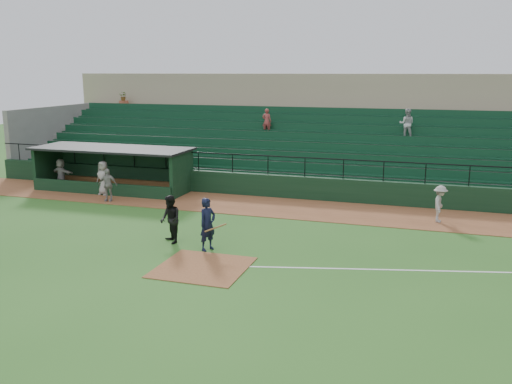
% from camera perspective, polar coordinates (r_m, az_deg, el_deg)
% --- Properties ---
extents(ground, '(90.00, 90.00, 0.00)m').
position_cam_1_polar(ground, '(20.02, -4.40, -6.85)').
color(ground, '#2A5E1E').
rests_on(ground, ground).
extents(warning_track, '(40.00, 4.00, 0.03)m').
position_cam_1_polar(warning_track, '(27.28, 1.92, -1.56)').
color(warning_track, brown).
rests_on(warning_track, ground).
extents(home_plate_dirt, '(3.00, 3.00, 0.03)m').
position_cam_1_polar(home_plate_dirt, '(19.14, -5.54, -7.73)').
color(home_plate_dirt, brown).
rests_on(home_plate_dirt, ground).
extents(foul_line, '(17.49, 4.44, 0.01)m').
position_cam_1_polar(foul_line, '(19.82, 19.20, -7.71)').
color(foul_line, white).
rests_on(foul_line, ground).
extents(stadium_structure, '(38.00, 13.08, 6.40)m').
position_cam_1_polar(stadium_structure, '(34.96, 5.76, 5.28)').
color(stadium_structure, black).
rests_on(stadium_structure, ground).
extents(dugout, '(8.90, 3.20, 2.42)m').
position_cam_1_polar(dugout, '(32.34, -14.15, 2.66)').
color(dugout, black).
rests_on(dugout, ground).
extents(batter_at_plate, '(1.17, 0.86, 2.00)m').
position_cam_1_polar(batter_at_plate, '(20.68, -5.01, -3.33)').
color(batter_at_plate, black).
rests_on(batter_at_plate, ground).
extents(umpire, '(1.15, 1.15, 1.89)m').
position_cam_1_polar(umpire, '(21.72, -8.83, -2.82)').
color(umpire, black).
rests_on(umpire, ground).
extents(runner, '(0.70, 1.11, 1.64)m').
position_cam_1_polar(runner, '(25.67, 18.44, -1.17)').
color(runner, '#A5A09A').
rests_on(runner, warning_track).
extents(dugout_player_a, '(1.05, 0.61, 1.69)m').
position_cam_1_polar(dugout_player_a, '(29.31, -15.05, 0.72)').
color(dugout_player_a, gray).
rests_on(dugout_player_a, warning_track).
extents(dugout_player_b, '(1.00, 0.76, 1.84)m').
position_cam_1_polar(dugout_player_b, '(30.84, -15.46, 1.40)').
color(dugout_player_b, '#A49F9A').
rests_on(dugout_player_b, warning_track).
extents(dugout_player_c, '(1.63, 0.86, 1.68)m').
position_cam_1_polar(dugout_player_c, '(33.41, -19.45, 1.82)').
color(dugout_player_c, '#A09B96').
rests_on(dugout_player_c, warning_track).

